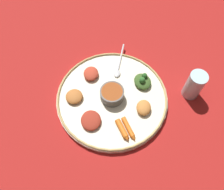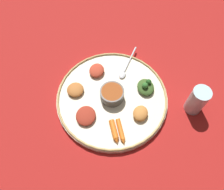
{
  "view_description": "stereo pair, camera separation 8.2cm",
  "coord_description": "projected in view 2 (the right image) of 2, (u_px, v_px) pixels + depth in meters",
  "views": [
    {
      "loc": [
        0.29,
        -0.27,
        0.75
      ],
      "look_at": [
        0.0,
        0.0,
        0.03
      ],
      "focal_mm": 36.73,
      "sensor_mm": 36.0,
      "label": 1
    },
    {
      "loc": [
        0.34,
        -0.2,
        0.75
      ],
      "look_at": [
        0.0,
        0.0,
        0.03
      ],
      "focal_mm": 36.73,
      "sensor_mm": 36.0,
      "label": 2
    }
  ],
  "objects": [
    {
      "name": "carrot_outer",
      "position": [
        121.0,
        131.0,
        0.76
      ],
      "size": [
        0.09,
        0.04,
        0.02
      ],
      "color": "orange",
      "rests_on": "platter"
    },
    {
      "name": "center_bowl",
      "position": [
        112.0,
        94.0,
        0.81
      ],
      "size": [
        0.09,
        0.09,
        0.04
      ],
      "color": "#4C4742",
      "rests_on": "platter"
    },
    {
      "name": "spoon",
      "position": [
        126.0,
        67.0,
        0.89
      ],
      "size": [
        0.11,
        0.14,
        0.01
      ],
      "color": "silver",
      "rests_on": "platter"
    },
    {
      "name": "mound_berbere_red",
      "position": [
        97.0,
        70.0,
        0.87
      ],
      "size": [
        0.09,
        0.08,
        0.02
      ],
      "primitive_type": "ellipsoid",
      "rotation": [
        0.0,
        0.0,
        5.54
      ],
      "color": "#B73D28",
      "rests_on": "platter"
    },
    {
      "name": "platter_rim",
      "position": [
        112.0,
        97.0,
        0.83
      ],
      "size": [
        0.4,
        0.4,
        0.01
      ],
      "primitive_type": "torus",
      "color": "tan",
      "rests_on": "platter"
    },
    {
      "name": "mound_chickpea",
      "position": [
        75.0,
        90.0,
        0.83
      ],
      "size": [
        0.07,
        0.07,
        0.02
      ],
      "primitive_type": "ellipsoid",
      "rotation": [
        0.0,
        0.0,
        3.39
      ],
      "color": "#B2662D",
      "rests_on": "platter"
    },
    {
      "name": "mound_squash",
      "position": [
        140.0,
        113.0,
        0.78
      ],
      "size": [
        0.08,
        0.08,
        0.03
      ],
      "primitive_type": "ellipsoid",
      "rotation": [
        0.0,
        0.0,
        5.36
      ],
      "color": "#C67A38",
      "rests_on": "platter"
    },
    {
      "name": "mound_beet",
      "position": [
        86.0,
        116.0,
        0.78
      ],
      "size": [
        0.1,
        0.1,
        0.02
      ],
      "primitive_type": "ellipsoid",
      "rotation": [
        0.0,
        0.0,
        2.59
      ],
      "color": "maroon",
      "rests_on": "platter"
    },
    {
      "name": "ground_plane",
      "position": [
        112.0,
        99.0,
        0.85
      ],
      "size": [
        2.4,
        2.4,
        0.0
      ],
      "primitive_type": "plane",
      "color": "maroon"
    },
    {
      "name": "carrot_near_spoon",
      "position": [
        114.0,
        131.0,
        0.76
      ],
      "size": [
        0.08,
        0.04,
        0.02
      ],
      "color": "orange",
      "rests_on": "platter"
    },
    {
      "name": "platter",
      "position": [
        112.0,
        98.0,
        0.84
      ],
      "size": [
        0.4,
        0.4,
        0.02
      ],
      "primitive_type": "cylinder",
      "color": "beige",
      "rests_on": "ground_plane"
    },
    {
      "name": "greens_pile",
      "position": [
        146.0,
        87.0,
        0.83
      ],
      "size": [
        0.09,
        0.08,
        0.04
      ],
      "color": "#385623",
      "rests_on": "platter"
    },
    {
      "name": "drinking_glass",
      "position": [
        196.0,
        101.0,
        0.79
      ],
      "size": [
        0.06,
        0.06,
        0.11
      ],
      "color": "silver",
      "rests_on": "ground_plane"
    }
  ]
}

